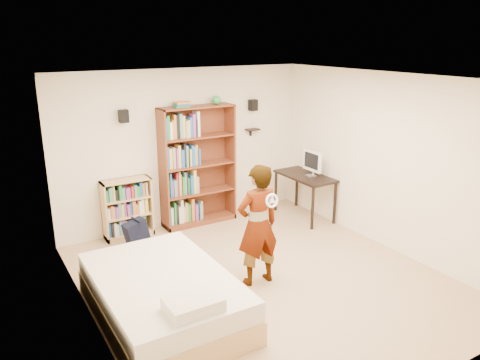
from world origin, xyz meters
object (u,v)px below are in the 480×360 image
object	(u,v)px
computer_desk	(304,196)
person	(258,225)
tall_bookshelf	(198,166)
low_bookshelf	(127,208)
daybed	(163,291)

from	to	relation	value
computer_desk	person	xyz separation A→B (m)	(-2.05, -1.58, 0.43)
tall_bookshelf	low_bookshelf	distance (m)	1.39
person	computer_desk	bearing A→B (deg)	-140.23
person	low_bookshelf	bearing A→B (deg)	-65.04
tall_bookshelf	computer_desk	size ratio (longest dim) A/B	1.77
low_bookshelf	computer_desk	xyz separation A→B (m)	(3.05, -0.79, -0.09)
low_bookshelf	person	world-z (taller)	person
daybed	computer_desk	bearing A→B (deg)	25.93
low_bookshelf	computer_desk	bearing A→B (deg)	-14.59
tall_bookshelf	daybed	size ratio (longest dim) A/B	0.93
tall_bookshelf	low_bookshelf	xyz separation A→B (m)	(-1.28, 0.04, -0.55)
daybed	tall_bookshelf	bearing A→B (deg)	55.43
low_bookshelf	daybed	size ratio (longest dim) A/B	0.44
tall_bookshelf	daybed	xyz separation A→B (m)	(-1.67, -2.42, -0.71)
low_bookshelf	person	xyz separation A→B (m)	(1.00, -2.37, 0.33)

